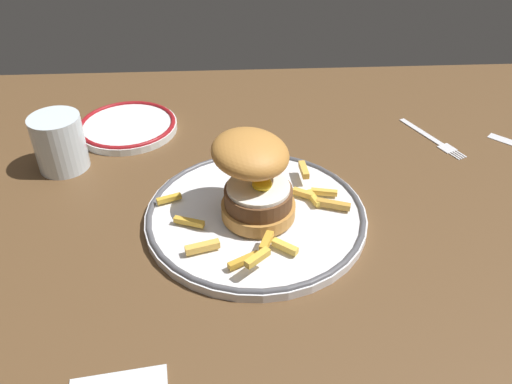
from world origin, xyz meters
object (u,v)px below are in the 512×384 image
at_px(burger, 254,176).
at_px(water_glass, 60,146).
at_px(side_plate, 128,126).
at_px(fork, 433,139).
at_px(dinner_plate, 256,215).

relative_size(burger, water_glass, 1.59).
bearing_deg(side_plate, fork, -6.54).
xyz_separation_m(water_glass, side_plate, (0.08, 0.11, -0.03)).
height_order(dinner_plate, side_plate, same).
bearing_deg(side_plate, dinner_plate, -50.67).
distance_m(dinner_plate, fork, 0.36).
distance_m(water_glass, fork, 0.59).
bearing_deg(burger, side_plate, 129.00).
xyz_separation_m(dinner_plate, side_plate, (-0.21, 0.25, -0.00)).
xyz_separation_m(burger, fork, (0.31, 0.19, -0.07)).
bearing_deg(side_plate, water_glass, -127.08).
height_order(burger, fork, burger).
height_order(dinner_plate, water_glass, water_glass).
bearing_deg(burger, water_glass, 153.05).
distance_m(side_plate, fork, 0.51).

